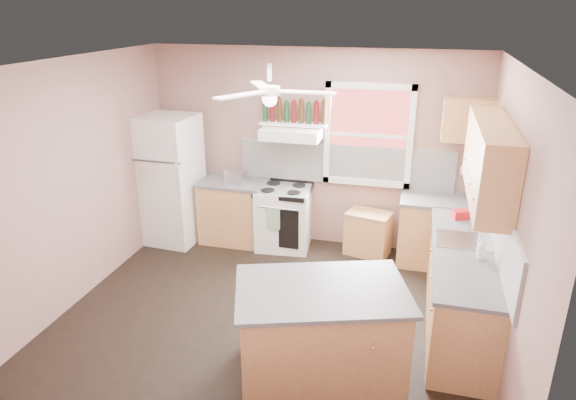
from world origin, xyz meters
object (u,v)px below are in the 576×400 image
(toaster, at_px, (236,177))
(cart, at_px, (368,234))
(island, at_px, (321,334))
(refrigerator, at_px, (170,180))
(stove, at_px, (284,217))

(toaster, xyz_separation_m, cart, (1.84, 0.11, -0.70))
(island, bearing_deg, cart, 68.17)
(toaster, height_order, cart, toaster)
(refrigerator, xyz_separation_m, cart, (2.78, 0.23, -0.62))
(refrigerator, relative_size, cart, 3.16)
(toaster, distance_m, island, 3.04)
(refrigerator, bearing_deg, stove, 9.53)
(toaster, bearing_deg, island, -43.19)
(toaster, bearing_deg, stove, 16.85)
(stove, relative_size, island, 0.61)
(stove, distance_m, island, 2.71)
(stove, xyz_separation_m, island, (1.02, -2.51, 0.00))
(cart, xyz_separation_m, island, (-0.14, -2.57, 0.14))
(refrigerator, bearing_deg, island, -38.03)
(toaster, relative_size, cart, 0.49)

